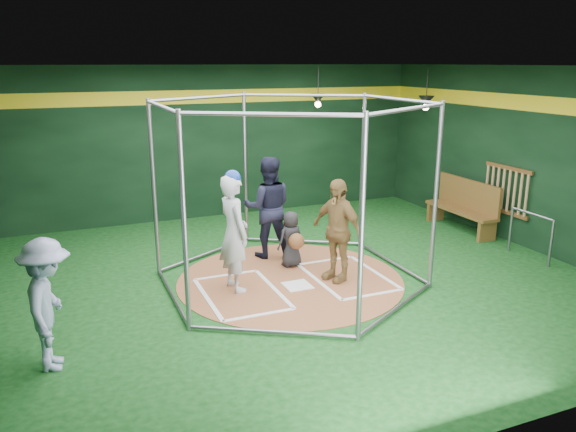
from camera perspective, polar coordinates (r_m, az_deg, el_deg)
name	(u,v)px	position (r m, az deg, el deg)	size (l,w,h in m)	color
room_shell	(290,178)	(9.04, 0.23, 3.86)	(10.10, 9.10, 3.53)	#0D3910
clay_disc	(290,280)	(9.54, 0.23, -6.50)	(3.80, 3.80, 0.01)	#995B37
home_plate	(297,285)	(9.28, 0.96, -7.07)	(0.43, 0.43, 0.01)	white
batter_box_left	(241,293)	(9.01, -4.77, -7.83)	(1.17, 1.77, 0.01)	white
batter_box_right	(347,276)	(9.71, 6.01, -6.10)	(1.17, 1.77, 0.01)	white
batting_cage	(290,194)	(9.08, 0.24, 2.28)	(4.05, 4.67, 3.00)	gray
bat_rack	(506,190)	(12.22, 21.27, 2.49)	(0.07, 1.25, 0.98)	brown
pendant_lamp_near	(318,99)	(13.06, 3.06, 11.78)	(0.34, 0.34, 0.90)	black
pendant_lamp_far	(426,101)	(12.61, 13.85, 11.24)	(0.34, 0.34, 0.90)	black
batter_figure	(234,231)	(8.88, -5.52, -1.58)	(0.54, 0.74, 1.95)	#B9B9C0
visitor_leopard	(337,230)	(9.31, 4.99, -1.42)	(1.01, 0.42, 1.73)	tan
catcher_figure	(292,239)	(9.96, 0.36, -2.37)	(0.54, 0.59, 1.01)	black
umpire	(268,207)	(10.40, -2.05, 0.89)	(0.92, 0.72, 1.89)	black
bystander_blue	(48,305)	(7.24, -23.18, -8.28)	(1.05, 0.60, 1.62)	#98A8CA
dugout_bench	(464,205)	(12.76, 17.46, 1.12)	(0.45, 1.91, 1.11)	brown
steel_railing	(531,228)	(11.32, 23.45, -1.13)	(0.05, 1.02, 0.88)	slate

